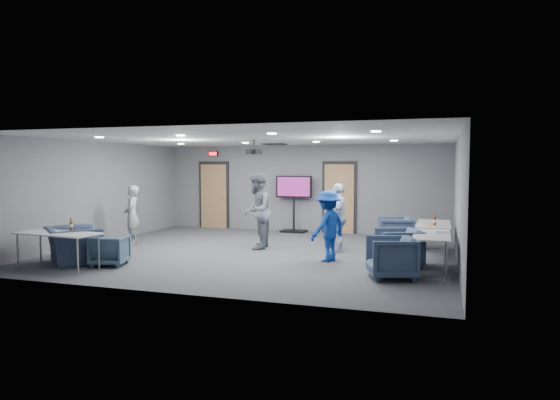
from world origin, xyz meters
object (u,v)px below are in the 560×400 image
(person_a, at_px, (132,215))
(person_b, at_px, (257,211))
(table_right_b, at_px, (432,237))
(tv_stand, at_px, (294,200))
(table_front_left, at_px, (58,235))
(bottle_front, at_px, (71,225))
(bottle_right, at_px, (435,221))
(chair_right_a, at_px, (395,232))
(table_right_a, at_px, (433,225))
(projector, at_px, (254,151))
(chair_front_a, at_px, (110,250))
(person_d, at_px, (328,226))
(chair_front_b, at_px, (73,245))
(chair_right_b, at_px, (399,248))
(chair_right_c, at_px, (391,258))
(person_c, at_px, (338,218))

(person_a, xyz_separation_m, person_b, (3.27, 0.48, 0.17))
(table_right_b, relative_size, tv_stand, 0.95)
(table_front_left, bearing_deg, bottle_front, 102.16)
(bottle_right, bearing_deg, chair_right_a, 133.34)
(table_right_b, relative_size, bottle_front, 6.67)
(person_a, relative_size, table_right_a, 0.87)
(table_front_left, bearing_deg, chair_right_a, 41.16)
(table_right_a, height_order, projector, projector)
(chair_front_a, height_order, table_right_a, table_right_a)
(person_a, height_order, person_d, person_a)
(chair_front_b, distance_m, bottle_right, 7.92)
(chair_right_b, bearing_deg, chair_right_c, -22.65)
(chair_right_b, xyz_separation_m, table_right_a, (0.65, 1.64, 0.29))
(table_right_a, distance_m, table_front_left, 8.16)
(person_a, relative_size, person_c, 0.95)
(bottle_right, bearing_deg, chair_right_c, -106.29)
(table_right_a, bearing_deg, bottle_right, -174.67)
(chair_right_a, height_order, tv_stand, tv_stand)
(chair_front_b, distance_m, table_right_b, 7.42)
(chair_right_b, bearing_deg, chair_front_b, -96.04)
(person_a, distance_m, person_b, 3.31)
(person_a, xyz_separation_m, tv_stand, (3.27, 3.75, 0.21))
(bottle_right, relative_size, projector, 0.72)
(chair_front_b, bearing_deg, tv_stand, -75.97)
(person_b, bearing_deg, chair_front_a, -46.50)
(chair_right_c, bearing_deg, projector, -137.73)
(table_front_left, relative_size, bottle_right, 6.76)
(chair_right_c, distance_m, tv_stand, 6.59)
(chair_front_a, bearing_deg, person_a, -81.01)
(person_c, relative_size, projector, 4.51)
(person_b, relative_size, bottle_right, 7.22)
(person_c, xyz_separation_m, projector, (-1.98, -0.46, 1.58))
(table_front_left, bearing_deg, table_right_b, 20.58)
(person_b, relative_size, table_right_b, 1.14)
(person_b, height_order, table_right_b, person_b)
(person_b, height_order, bottle_front, person_b)
(person_d, relative_size, table_right_a, 0.85)
(person_a, distance_m, table_front_left, 3.02)
(chair_front_b, bearing_deg, table_right_a, -114.40)
(chair_right_a, height_order, table_front_left, chair_right_a)
(person_a, distance_m, chair_front_a, 2.68)
(person_b, distance_m, chair_front_b, 4.25)
(chair_right_c, xyz_separation_m, table_right_a, (0.69, 2.79, 0.30))
(table_right_a, bearing_deg, projector, 100.42)
(person_b, distance_m, bottle_front, 4.26)
(person_b, bearing_deg, chair_right_a, 100.19)
(person_d, relative_size, projector, 4.20)
(chair_front_b, relative_size, projector, 3.21)
(table_right_b, bearing_deg, person_c, 53.61)
(person_a, bearing_deg, bottle_front, -20.95)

